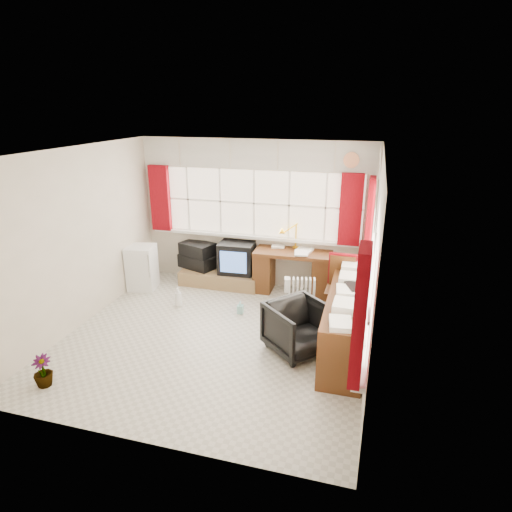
% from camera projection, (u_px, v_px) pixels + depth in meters
% --- Properties ---
extents(ground, '(4.00, 4.00, 0.00)m').
position_uv_depth(ground, '(215.00, 337.00, 5.88)').
color(ground, beige).
rests_on(ground, ground).
extents(room_walls, '(4.00, 4.00, 4.00)m').
position_uv_depth(room_walls, '(212.00, 233.00, 5.37)').
color(room_walls, beige).
rests_on(room_walls, ground).
extents(window_back, '(3.70, 0.12, 3.60)m').
position_uv_depth(window_back, '(254.00, 233.00, 7.32)').
color(window_back, beige).
rests_on(window_back, room_walls).
extents(window_right, '(0.12, 3.70, 3.60)m').
position_uv_depth(window_right, '(367.00, 290.00, 5.07)').
color(window_right, beige).
rests_on(window_right, room_walls).
extents(curtains, '(3.83, 3.83, 1.15)m').
position_uv_depth(curtains, '(297.00, 223.00, 5.99)').
color(curtains, maroon).
rests_on(curtains, room_walls).
extents(overhead_cabinets, '(3.98, 3.98, 0.48)m').
position_uv_depth(overhead_cabinets, '(304.00, 165.00, 5.76)').
color(overhead_cabinets, beige).
rests_on(overhead_cabinets, room_walls).
extents(desk, '(1.29, 0.65, 0.76)m').
position_uv_depth(desk, '(293.00, 269.00, 7.19)').
color(desk, '#582B14').
rests_on(desk, ground).
extents(desk_lamp, '(0.17, 0.15, 0.43)m').
position_uv_depth(desk_lamp, '(296.00, 231.00, 7.13)').
color(desk_lamp, '#FFBD0A').
rests_on(desk_lamp, desk).
extents(task_chair, '(0.42, 0.44, 0.99)m').
position_uv_depth(task_chair, '(341.00, 286.00, 6.24)').
color(task_chair, black).
rests_on(task_chair, ground).
extents(office_chair, '(1.02, 1.02, 0.66)m').
position_uv_depth(office_chair, '(298.00, 328.00, 5.46)').
color(office_chair, black).
rests_on(office_chair, ground).
extents(radiator, '(0.43, 0.25, 0.61)m').
position_uv_depth(radiator, '(301.00, 301.00, 6.39)').
color(radiator, white).
rests_on(radiator, ground).
extents(credenza, '(0.50, 2.00, 0.85)m').
position_uv_depth(credenza, '(346.00, 321.00, 5.49)').
color(credenza, '#582B14').
rests_on(credenza, ground).
extents(file_tray, '(0.36, 0.40, 0.11)m').
position_uv_depth(file_tray, '(357.00, 290.00, 5.42)').
color(file_tray, black).
rests_on(file_tray, credenza).
extents(tv_bench, '(1.40, 0.50, 0.25)m').
position_uv_depth(tv_bench, '(220.00, 278.00, 7.53)').
color(tv_bench, olive).
rests_on(tv_bench, ground).
extents(crt_tv, '(0.62, 0.59, 0.54)m').
position_uv_depth(crt_tv, '(237.00, 257.00, 7.42)').
color(crt_tv, black).
rests_on(crt_tv, tv_bench).
extents(hifi_stack, '(0.74, 0.60, 0.46)m').
position_uv_depth(hifi_stack, '(198.00, 255.00, 7.63)').
color(hifi_stack, black).
rests_on(hifi_stack, tv_bench).
extents(mini_fridge, '(0.52, 0.52, 0.76)m').
position_uv_depth(mini_fridge, '(142.00, 267.00, 7.34)').
color(mini_fridge, white).
rests_on(mini_fridge, ground).
extents(spray_bottle_a, '(0.14, 0.15, 0.32)m').
position_uv_depth(spray_bottle_a, '(178.00, 297.00, 6.74)').
color(spray_bottle_a, white).
rests_on(spray_bottle_a, ground).
extents(spray_bottle_b, '(0.09, 0.09, 0.20)m').
position_uv_depth(spray_bottle_b, '(240.00, 307.00, 6.52)').
color(spray_bottle_b, '#8FD5CE').
rests_on(spray_bottle_b, ground).
extents(flower_vase, '(0.27, 0.27, 0.38)m').
position_uv_depth(flower_vase, '(43.00, 371.00, 4.82)').
color(flower_vase, black).
rests_on(flower_vase, ground).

